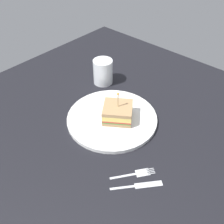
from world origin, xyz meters
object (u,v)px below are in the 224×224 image
(sandwich_half_center, at_px, (118,112))
(knife, at_px, (140,185))
(fork, at_px, (138,173))
(plate, at_px, (112,118))
(drink_glass, at_px, (103,72))

(sandwich_half_center, distance_m, knife, 0.24)
(fork, bearing_deg, plate, 59.48)
(knife, bearing_deg, drink_glass, 54.43)
(knife, bearing_deg, fork, 45.99)
(fork, bearing_deg, sandwich_half_center, 55.38)
(drink_glass, relative_size, knife, 0.86)
(sandwich_half_center, relative_size, knife, 1.11)
(drink_glass, relative_size, fork, 0.89)
(fork, height_order, knife, same)
(plate, bearing_deg, drink_glass, 50.72)
(sandwich_half_center, xyz_separation_m, drink_glass, (0.13, 0.18, 0.01))
(sandwich_half_center, bearing_deg, plate, 111.25)
(plate, distance_m, fork, 0.22)
(plate, bearing_deg, sandwich_half_center, -68.75)
(drink_glass, xyz_separation_m, fork, (-0.24, -0.35, -0.04))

